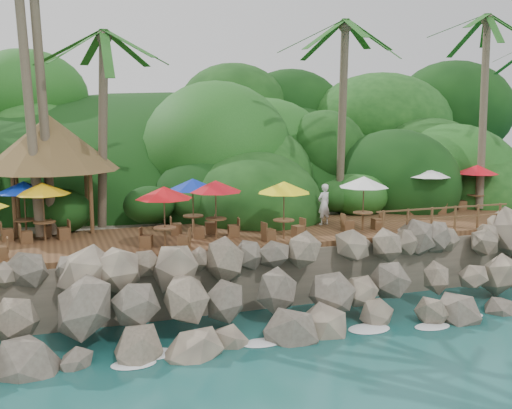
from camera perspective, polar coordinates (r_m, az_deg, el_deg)
name	(u,v)px	position (r m, az deg, el deg)	size (l,w,h in m)	color
ground	(319,341)	(19.42, 5.93, -12.63)	(140.00, 140.00, 0.00)	#19514F
land_base	(197,220)	(33.79, -5.54, -1.43)	(32.00, 25.20, 2.10)	gray
jungle_hill	(171,216)	(41.19, -7.97, -1.07)	(44.80, 28.00, 15.40)	#143811
seawall	(294,287)	(20.77, 3.64, -7.79)	(29.00, 4.00, 2.30)	gray
terrace	(256,234)	(24.13, 0.00, -2.82)	(26.00, 5.00, 0.20)	brown
jungle_foliage	(202,242)	(33.04, -5.11, -3.52)	(44.00, 16.00, 12.00)	#143811
foam_line	(315,336)	(19.66, 5.56, -12.25)	(25.20, 0.80, 0.06)	white
palapa	(50,143)	(25.61, -18.80, 5.50)	(5.40, 5.40, 4.60)	brown
dining_clusters	(234,188)	(23.48, -2.09, 1.57)	(23.75, 5.21, 2.18)	brown
railing	(444,216)	(25.22, 17.23, -1.08)	(6.10, 0.10, 1.00)	brown
waiter	(324,204)	(25.61, 6.40, 0.02)	(0.63, 0.41, 1.73)	white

